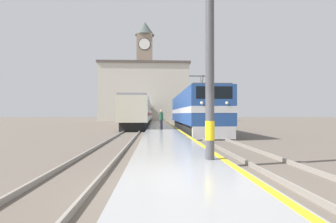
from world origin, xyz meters
TOP-DOWN VIEW (x-y plane):
  - ground_plane at (0.00, 30.00)m, footprint 200.00×200.00m
  - platform at (0.00, 25.00)m, footprint 3.05×140.00m
  - rail_track_near at (2.97, 25.00)m, footprint 2.84×140.00m
  - rail_track_far at (-2.86, 25.00)m, footprint 2.83×140.00m
  - locomotive_train at (2.97, 18.93)m, footprint 2.92×17.61m
  - passenger_train at (-2.86, 35.94)m, footprint 2.92×36.68m
  - catenary_mast at (1.01, 2.07)m, footprint 2.32×0.29m
  - person_on_platform at (-0.17, 17.82)m, footprint 0.34×0.34m
  - clock_tower at (-3.55, 67.23)m, footprint 5.34×5.34m
  - station_building at (-3.22, 57.80)m, footprint 21.37×9.60m

SIDE VIEW (x-z plane):
  - ground_plane at x=0.00m, z-range 0.00..0.00m
  - rail_track_near at x=2.97m, z-range -0.05..0.11m
  - rail_track_far at x=-2.86m, z-range -0.05..0.11m
  - platform at x=0.00m, z-range 0.00..0.27m
  - person_on_platform at x=-0.17m, z-range 0.33..2.12m
  - locomotive_train at x=2.97m, z-range -0.44..4.29m
  - passenger_train at x=-2.86m, z-range 0.15..3.76m
  - catenary_mast at x=1.01m, z-range 0.21..8.89m
  - station_building at x=-3.22m, z-range 0.02..13.85m
  - clock_tower at x=-3.55m, z-range 0.88..28.40m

